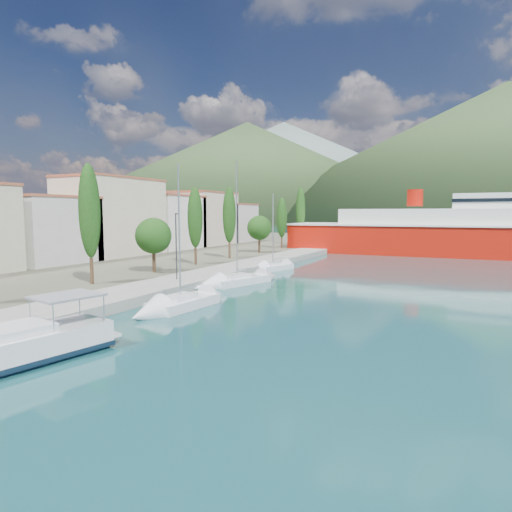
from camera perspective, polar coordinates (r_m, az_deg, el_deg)
The scene contains 10 objects.
ground at distance 136.89m, azimuth 20.06°, elevation 2.48°, with size 1400.00×1400.00×0.00m, color #17474A.
quay at distance 48.62m, azimuth -3.25°, elevation -1.91°, with size 5.00×88.00×0.80m, color gray.
land_strip at distance 80.95m, azimuth -23.60°, elevation 0.62°, with size 70.00×148.00×0.70m, color #565644.
town_buildings at distance 70.57m, azimuth -15.29°, elevation 4.47°, with size 9.20×69.20×11.30m.
tree_row at distance 56.16m, azimuth -5.00°, elevation 4.59°, with size 3.80×63.06×11.16m.
lamp_posts at distance 38.96m, azimuth -11.41°, elevation 1.54°, with size 0.15×46.74×6.06m.
sailboat_near at distance 30.31m, azimuth -11.95°, elevation -6.86°, with size 3.01×7.97×11.21m.
sailboat_mid at distance 40.17m, azimuth -4.35°, elevation -3.67°, with size 4.90×9.06×12.63m.
sailboat_far at distance 50.62m, azimuth 1.30°, elevation -1.73°, with size 3.91×7.17×10.05m.
ferry at distance 77.14m, azimuth 26.32°, elevation 2.61°, with size 57.73×13.70×11.40m.
Camera 1 is at (14.77, -15.92, 6.82)m, focal length 30.00 mm.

